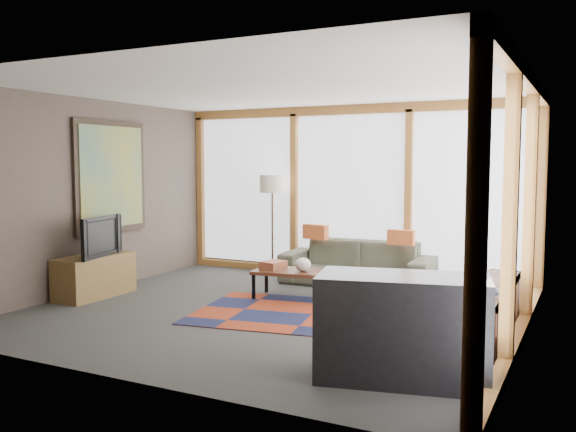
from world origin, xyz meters
The scene contains 17 objects.
ground centered at (0.00, 0.00, 0.00)m, with size 5.50×5.50×0.00m, color #2A2A28.
room_envelope centered at (0.49, 0.56, 1.54)m, with size 5.52×5.02×2.62m.
rug centered at (0.47, 0.10, 0.01)m, with size 2.68×1.72×0.01m, color maroon.
sofa centered at (0.32, 1.95, 0.31)m, with size 2.14×0.84×0.62m, color #393C2E.
pillow_left centered at (-0.33, 1.95, 0.73)m, with size 0.39×0.12×0.21m, color #BC5728.
pillow_right centered at (0.97, 1.92, 0.73)m, with size 0.37×0.11×0.20m, color #BC5728.
floor_lamp centered at (-1.18, 2.20, 0.78)m, with size 0.39×0.39×1.55m, color #2F2119, non-canonical shape.
coffee_table centered at (-0.06, 0.78, 0.18)m, with size 1.10×0.55×0.37m, color #392214, non-canonical shape.
book_stack centered at (-0.39, 0.74, 0.42)m, with size 0.24×0.31×0.10m, color brown.
vase centered at (0.04, 0.74, 0.46)m, with size 0.20×0.20×0.18m, color beige.
bookshelf centered at (2.43, 0.18, 0.25)m, with size 0.37×2.02×0.51m, color #392214, non-canonical shape.
bowl_a centered at (2.47, -0.34, 0.55)m, with size 0.19×0.19×0.09m, color black.
bowl_b centered at (2.40, -0.04, 0.54)m, with size 0.16×0.16×0.08m, color black.
shelf_picture centered at (2.51, 0.95, 0.72)m, with size 0.04×0.32×0.42m, color black.
tv_console centered at (-2.47, -0.30, 0.27)m, with size 0.45×1.08×0.54m, color brown.
television centered at (-2.39, -0.35, 0.80)m, with size 0.91×0.12×0.52m, color black.
bar_counter centered at (1.98, -1.48, 0.43)m, with size 1.34×0.63×0.85m, color black.
Camera 1 is at (3.31, -6.16, 1.74)m, focal length 38.00 mm.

